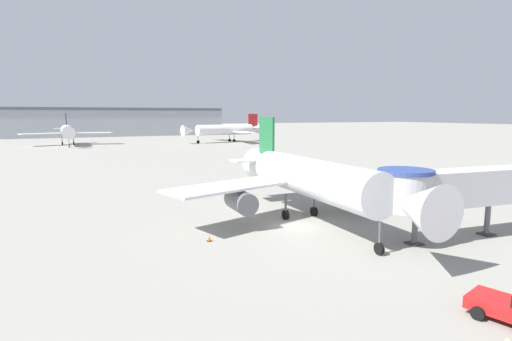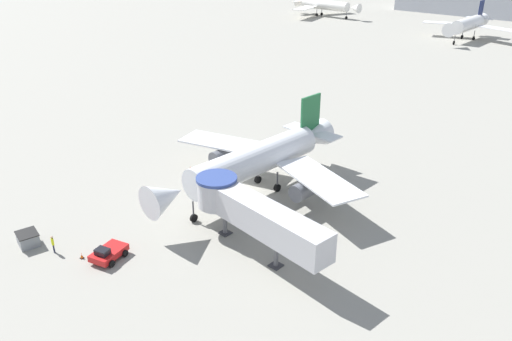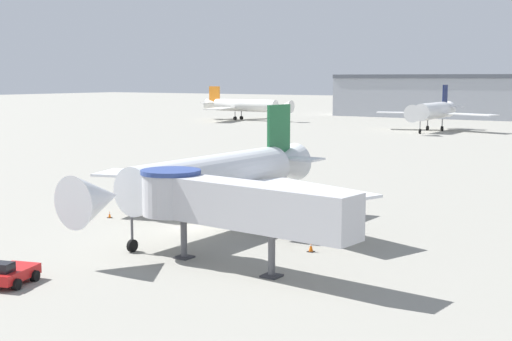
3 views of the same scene
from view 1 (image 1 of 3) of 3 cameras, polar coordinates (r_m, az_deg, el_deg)
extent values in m
plane|color=gray|center=(36.60, 6.02, -7.91)|extent=(800.00, 800.00, 0.00)
cylinder|color=silver|center=(36.76, 8.15, -1.09)|extent=(3.87, 18.19, 3.53)
cone|color=silver|center=(27.18, 22.05, -4.82)|extent=(3.60, 3.95, 3.53)
cone|color=silver|center=(45.74, 1.37, 0.77)|extent=(3.63, 5.36, 3.53)
cube|color=silver|center=(35.72, -4.15, -2.30)|extent=(12.23, 7.52, 0.22)
cube|color=silver|center=(43.01, 15.03, -0.80)|extent=(12.26, 7.87, 0.22)
cube|color=#1E6638|center=(45.21, 1.53, 4.72)|extent=(0.31, 3.55, 4.59)
cube|color=silver|center=(45.91, 1.23, 1.57)|extent=(7.84, 2.63, 0.18)
cylinder|color=#565960|center=(35.32, -2.17, -4.42)|extent=(2.01, 3.59, 1.94)
cylinder|color=#565960|center=(41.85, 14.87, -2.73)|extent=(2.01, 3.59, 1.94)
cylinder|color=#4C4C51|center=(30.19, 17.26, -8.79)|extent=(0.18, 0.18, 2.03)
cylinder|color=black|center=(30.49, 17.18, -10.62)|extent=(0.28, 0.90, 0.90)
cylinder|color=#4C4C51|center=(38.44, 4.26, -4.86)|extent=(0.22, 0.22, 2.03)
cylinder|color=black|center=(38.67, 4.25, -6.32)|extent=(0.42, 0.91, 0.90)
cylinder|color=#4C4C51|center=(39.99, 8.31, -4.41)|extent=(0.22, 0.22, 2.03)
cylinder|color=black|center=(40.22, 8.28, -5.83)|extent=(0.42, 0.91, 0.90)
cube|color=#B7B7BC|center=(37.04, 29.02, -1.95)|extent=(14.48, 3.89, 2.80)
cylinder|color=#B7B7BC|center=(32.08, 20.48, -2.85)|extent=(3.90, 3.90, 2.80)
cylinder|color=navy|center=(31.84, 20.62, -0.11)|extent=(4.10, 4.09, 0.30)
cylinder|color=#56565B|center=(33.43, 21.77, -7.45)|extent=(0.44, 0.44, 2.85)
cube|color=#333338|center=(33.80, 21.65, -9.68)|extent=(1.10, 1.10, 0.12)
cylinder|color=#56565B|center=(38.64, 30.16, -5.93)|extent=(0.44, 0.44, 2.85)
cube|color=#333338|center=(38.96, 30.02, -7.88)|extent=(1.10, 1.10, 0.12)
cube|color=red|center=(24.06, 32.23, -16.18)|extent=(2.95, 3.82, 0.61)
cylinder|color=black|center=(23.49, 29.15, -17.36)|extent=(0.51, 0.73, 0.66)
cylinder|color=black|center=(25.34, 30.80, -15.60)|extent=(0.51, 0.73, 0.66)
cube|color=black|center=(32.46, -6.71, -9.97)|extent=(0.36, 0.36, 0.04)
cone|color=orange|center=(32.37, -6.72, -9.46)|extent=(0.24, 0.24, 0.56)
cylinder|color=white|center=(32.35, -6.72, -9.35)|extent=(0.13, 0.13, 0.07)
cube|color=black|center=(42.40, 21.58, -6.19)|extent=(0.45, 0.45, 0.04)
cone|color=orange|center=(42.32, 21.60, -5.70)|extent=(0.31, 0.31, 0.70)
cylinder|color=white|center=(42.30, 21.61, -5.59)|extent=(0.17, 0.17, 0.08)
cylinder|color=white|center=(146.36, -4.43, 5.83)|extent=(22.60, 7.46, 3.72)
cone|color=white|center=(139.60, -9.68, 5.64)|extent=(4.66, 4.36, 3.72)
cone|color=white|center=(152.96, -0.37, 5.94)|extent=(6.12, 4.61, 3.72)
cube|color=white|center=(154.99, -5.13, 5.70)|extent=(10.62, 13.94, 0.22)
cube|color=white|center=(140.62, -1.76, 5.50)|extent=(6.92, 13.66, 0.22)
cube|color=#B21E1E|center=(152.72, -0.46, 7.20)|extent=(4.13, 0.94, 4.83)
cube|color=white|center=(153.10, -0.28, 6.19)|extent=(4.38, 9.25, 0.18)
cylinder|color=#4C4C51|center=(141.34, -8.28, 4.51)|extent=(0.18, 0.18, 2.14)
cylinder|color=black|center=(141.41, -8.27, 4.07)|extent=(1.13, 0.44, 1.10)
cylinder|color=#4C4C51|center=(149.34, -3.81, 4.75)|extent=(0.22, 0.22, 2.14)
cylinder|color=black|center=(149.41, -3.81, 4.34)|extent=(1.15, 0.58, 1.10)
cylinder|color=#4C4C51|center=(146.48, -3.14, 4.70)|extent=(0.22, 0.22, 2.14)
cylinder|color=black|center=(146.54, -3.14, 4.28)|extent=(1.15, 0.58, 1.10)
cylinder|color=white|center=(143.44, -25.33, 5.08)|extent=(4.36, 16.78, 3.79)
cone|color=white|center=(131.53, -25.20, 4.89)|extent=(3.93, 4.29, 3.79)
cone|color=white|center=(153.09, -25.42, 5.21)|extent=(3.98, 5.81, 3.79)
cube|color=white|center=(145.87, -28.45, 4.66)|extent=(12.75, 8.09, 0.22)
cube|color=white|center=(146.23, -22.23, 5.03)|extent=(12.73, 7.39, 0.22)
cube|color=#141E4C|center=(152.72, -25.50, 6.48)|extent=(0.36, 3.45, 4.92)
cube|color=white|center=(153.35, -25.44, 5.46)|extent=(8.26, 2.69, 0.18)
cylinder|color=#4C4C51|center=(135.01, -25.16, 3.68)|extent=(0.18, 0.18, 2.18)
cylinder|color=black|center=(135.08, -25.13, 3.22)|extent=(0.30, 1.11, 1.10)
cylinder|color=#4C4C51|center=(145.63, -25.95, 3.89)|extent=(0.22, 0.22, 2.18)
cylinder|color=black|center=(145.70, -25.93, 3.47)|extent=(0.44, 1.11, 1.10)
cylinder|color=#4C4C51|center=(145.71, -24.61, 3.98)|extent=(0.22, 0.22, 2.18)
cylinder|color=black|center=(145.78, -24.59, 3.55)|extent=(0.44, 1.11, 1.10)
cube|color=#999EA8|center=(205.46, -22.35, 6.27)|extent=(120.04, 27.77, 11.97)
cube|color=#4C515B|center=(205.43, -22.44, 8.11)|extent=(120.04, 28.33, 1.20)
camera|label=2|loc=(58.50, 75.45, 19.27)|focal=35.00mm
camera|label=3|loc=(55.45, 81.20, 3.45)|focal=50.00mm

